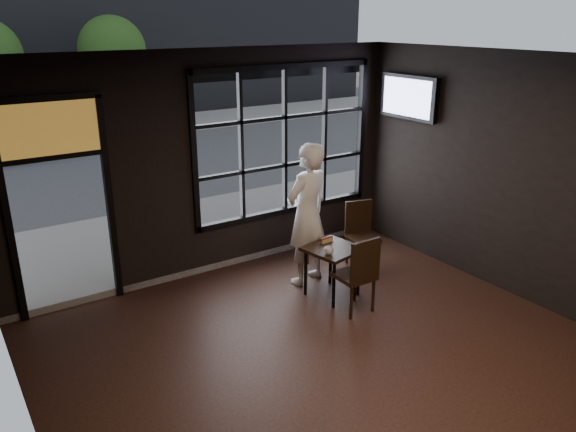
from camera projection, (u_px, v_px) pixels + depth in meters
floor at (374, 391)px, 5.70m from camera, size 6.00×7.00×0.02m
ceiling at (395, 65)px, 4.62m from camera, size 6.00×7.00×0.02m
wall_left at (36, 345)px, 3.60m from camera, size 0.04×7.00×3.20m
wall_right at (570, 192)px, 6.72m from camera, size 0.04×7.00×3.20m
window_frame at (285, 141)px, 8.46m from camera, size 3.06×0.12×2.28m
stained_transom at (49, 128)px, 6.56m from camera, size 1.20×0.06×0.70m
street_asphalt at (6, 103)px, 24.55m from camera, size 60.00×41.00×0.04m
cafe_table at (332, 271)px, 7.54m from camera, size 0.76×0.76×0.70m
chair_near at (354, 273)px, 7.11m from camera, size 0.45×0.45×1.03m
chair_window at (363, 236)px, 8.37m from camera, size 0.53×0.53×0.99m
man at (307, 215)px, 7.73m from camera, size 0.83×0.64×2.02m
hotdog at (326, 240)px, 7.59m from camera, size 0.20×0.09×0.06m
cup at (329, 251)px, 7.20m from camera, size 0.14×0.14×0.10m
tv at (409, 97)px, 8.52m from camera, size 0.13×1.13×0.66m
navy_car at (67, 120)px, 15.59m from camera, size 4.73×2.42×1.49m
tree_right at (112, 50)px, 17.94m from camera, size 2.12×2.12×3.62m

